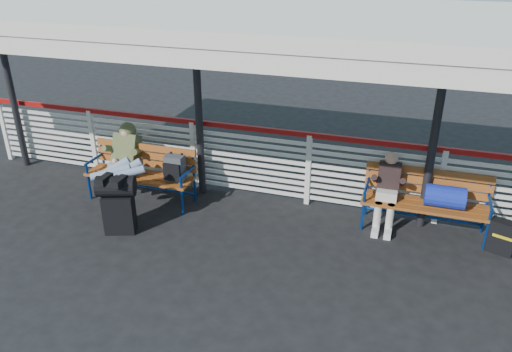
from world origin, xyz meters
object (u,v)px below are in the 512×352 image
(luggage_stack, at_px, (118,202))
(traveler_man, at_px, (121,166))
(companion_person, at_px, (387,190))
(bench_right, at_px, (435,196))
(suitcase_side, at_px, (502,237))
(bench_left, at_px, (150,168))

(luggage_stack, xyz_separation_m, traveler_man, (-0.35, 0.69, 0.24))
(companion_person, bearing_deg, traveler_man, -170.21)
(traveler_man, relative_size, companion_person, 1.43)
(luggage_stack, relative_size, bench_right, 0.50)
(suitcase_side, bearing_deg, luggage_stack, -147.84)
(luggage_stack, relative_size, companion_person, 0.79)
(bench_right, bearing_deg, luggage_stack, -161.89)
(luggage_stack, relative_size, bench_left, 0.50)
(bench_right, bearing_deg, suitcase_side, -16.23)
(luggage_stack, height_order, bench_right, bench_right)
(companion_person, bearing_deg, bench_right, 3.63)
(traveler_man, height_order, suitcase_side, traveler_man)
(bench_left, bearing_deg, suitcase_side, 1.26)
(bench_left, height_order, traveler_man, traveler_man)
(luggage_stack, xyz_separation_m, companion_person, (3.69, 1.38, 0.11))
(companion_person, distance_m, suitcase_side, 1.65)
(luggage_stack, xyz_separation_m, bench_left, (-0.03, 1.04, 0.09))
(luggage_stack, distance_m, traveler_man, 0.81)
(companion_person, bearing_deg, luggage_stack, -159.47)
(bench_left, xyz_separation_m, traveler_man, (-0.31, -0.35, 0.15))
(luggage_stack, bearing_deg, bench_left, 72.50)
(bench_left, bearing_deg, luggage_stack, -88.17)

